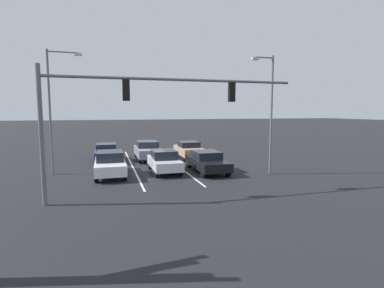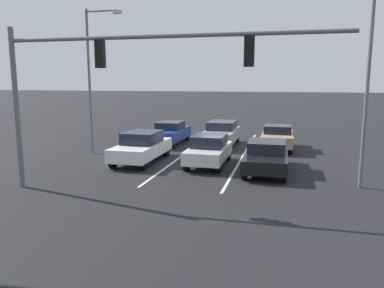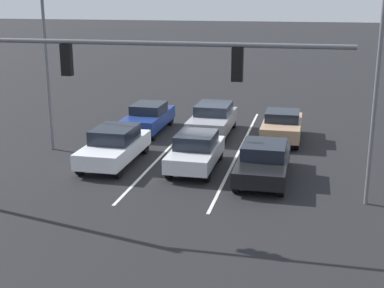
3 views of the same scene
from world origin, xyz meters
name	(u,v)px [view 3 (image 3 of 3)]	position (x,y,z in m)	size (l,w,h in m)	color
ground_plane	(212,138)	(0.00, 0.00, 0.00)	(240.00, 240.00, 0.00)	black
lane_stripe_left_divider	(240,149)	(-1.64, 1.77, 0.01)	(0.12, 15.54, 0.01)	silver
lane_stripe_center_divider	(171,145)	(1.64, 1.77, 0.01)	(0.12, 15.54, 0.01)	silver
car_white_rightlane_front	(114,145)	(3.28, 5.01, 0.79)	(1.85, 4.57, 1.55)	silver
car_silver_midlane_front	(196,151)	(-0.24, 4.96, 0.77)	(1.75, 4.04, 1.49)	silver
car_black_leftlane_front	(264,161)	(-3.07, 5.54, 0.72)	(1.88, 4.64, 1.40)	black
car_tan_leftlane_second	(282,125)	(-3.42, -0.30, 0.76)	(1.82, 4.16, 1.47)	tan
car_navy_rightlane_second	(148,117)	(3.49, -0.55, 0.76)	(1.75, 4.44, 1.47)	navy
car_gray_midlane_second	(213,119)	(0.11, -0.73, 0.81)	(1.92, 4.51, 1.55)	gray
traffic_signal_gantry	(75,78)	(2.30, 10.53, 4.50)	(12.06, 0.37, 6.09)	slate
street_lamp_right_shoulder	(50,49)	(6.62, 3.64, 4.62)	(2.12, 0.24, 7.97)	slate
street_lamp_left_shoulder	(372,78)	(-6.61, 7.45, 4.34)	(1.53, 0.24, 7.58)	slate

